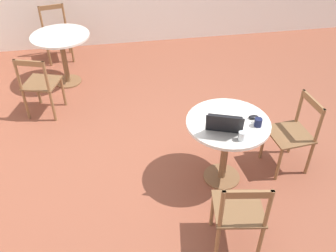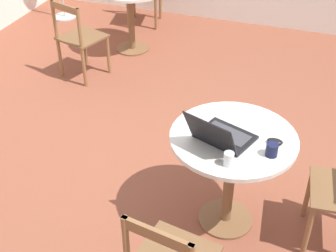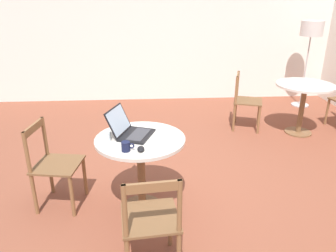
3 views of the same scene
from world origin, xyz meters
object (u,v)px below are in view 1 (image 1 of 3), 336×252
Objects in this scene: cafe_table_near at (227,134)px; chair_near_front at (293,134)px; laptop at (225,123)px; mouse at (253,117)px; mug at (258,122)px; chair_near_left at (239,213)px; chair_mid_left at (40,85)px; drinking_glass at (242,136)px; chair_mid_right at (56,33)px; cafe_table_mid at (62,45)px.

cafe_table_near is 0.96× the size of chair_near_front.
mouse is (0.09, -0.32, -0.03)m from laptop.
chair_near_left is at bearing 152.06° from mug.
chair_mid_left reaches higher than cafe_table_near.
chair_mid_right is at bearing 28.90° from drinking_glass.
chair_near_front is 0.90m from drinking_glass.
laptop is (-0.16, 0.84, 0.37)m from chair_near_front.
chair_mid_left is 2.55m from laptop.
laptop reaches higher than mouse.
mouse is (-0.07, 0.51, 0.34)m from chair_near_front.
laptop is at bearing 141.29° from cafe_table_near.
laptop reaches higher than cafe_table_mid.
chair_mid_right is 3.75m from laptop.
mug reaches higher than mouse.
laptop is 0.32m from mug.
chair_near_left is 1.88× the size of laptop.
cafe_table_mid is 0.96× the size of chair_mid_left.
chair_near_front is 3.12m from chair_mid_left.
laptop reaches higher than chair_near_left.
cafe_table_mid is at bearing 26.50° from chair_near_left.
cafe_table_near is 7.51× the size of mug.
chair_mid_right reaches higher than drinking_glass.
chair_near_front is 9.68× the size of drinking_glass.
cafe_table_near is at bearing -143.72° from cafe_table_mid.
chair_mid_left is (1.57, 1.98, -0.17)m from cafe_table_near.
mug is at bearing -126.93° from chair_mid_left.
laptop is at bearing -150.94° from chair_mid_right.
drinking_glass is (-0.30, 0.22, 0.03)m from mouse.
mouse is at bearing -1.00° from mug.
mouse is at bearing 97.33° from chair_near_front.
chair_near_left is at bearing 163.47° from drinking_glass.
chair_mid_left reaches higher than mug.
drinking_glass is at bearing 116.16° from chair_near_front.
chair_near_left is at bearing -142.54° from chair_mid_left.
chair_near_left is 4.38m from chair_mid_right.
cafe_table_mid is 3.57m from chair_near_left.
laptop is at bearing 85.37° from mug.
chair_near_left is 1.29m from chair_near_front.
chair_mid_left and chair_mid_right have the same top height.
chair_near_front is 0.93m from laptop.
cafe_table_mid is 9.30× the size of drinking_glass.
cafe_table_near is at bearing 66.44° from mug.
mug is (-1.68, -2.23, 0.36)m from chair_mid_left.
cafe_table_near is 2.91m from cafe_table_mid.
chair_mid_right is (4.02, 1.75, 0.00)m from chair_near_left.
chair_mid_left is 9.68× the size of drinking_glass.
chair_near_front reaches higher than mug.
chair_near_front is 7.82× the size of mug.
cafe_table_near is 0.96× the size of chair_mid_left.
chair_near_left is 0.68m from drinking_glass.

